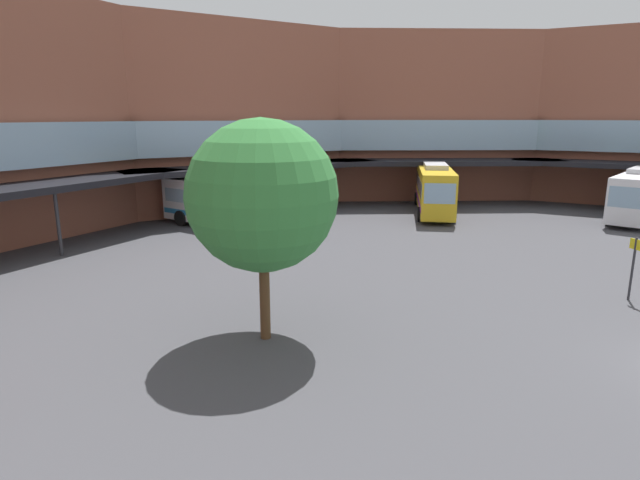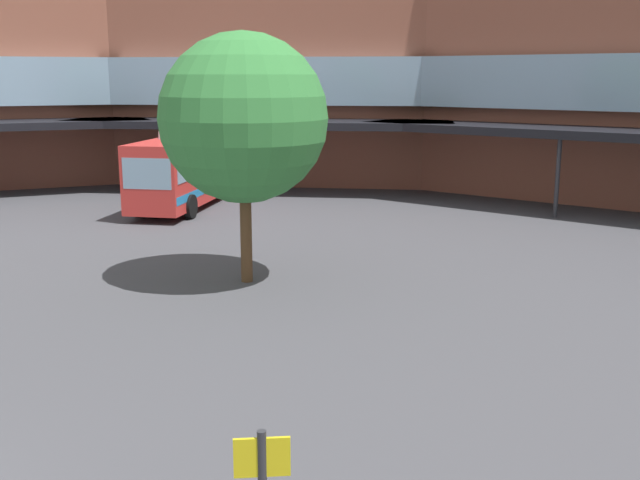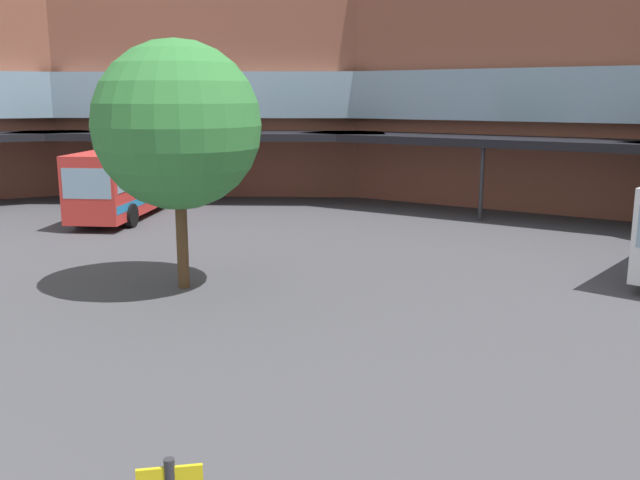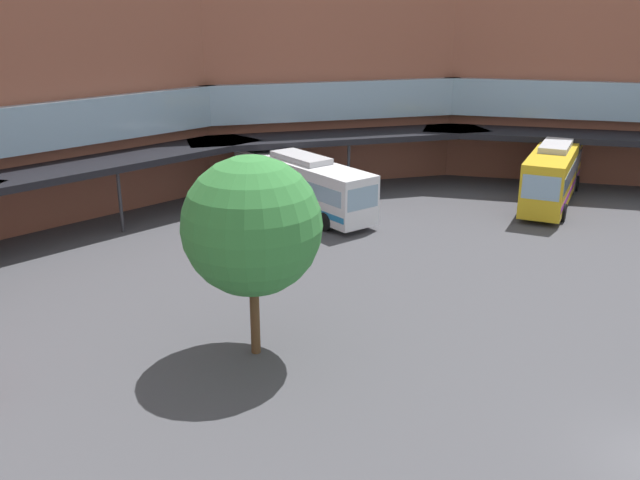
# 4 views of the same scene
# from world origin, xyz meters

# --- Properties ---
(station_building) EXTENTS (79.65, 49.79, 15.00)m
(station_building) POSITION_xyz_m (-0.00, 19.71, 7.23)
(station_building) COLOR #93543F
(station_building) RESTS_ON ground
(bus_3) EXTENTS (7.17, 11.10, 3.75)m
(bus_3) POSITION_xyz_m (-15.83, 22.70, 1.90)
(bus_3) COLOR red
(bus_3) RESTS_ON ground
(plaza_tree) EXTENTS (5.12, 5.12, 7.65)m
(plaza_tree) POSITION_xyz_m (-3.94, 13.59, 5.07)
(plaza_tree) COLOR brown
(plaza_tree) RESTS_ON ground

